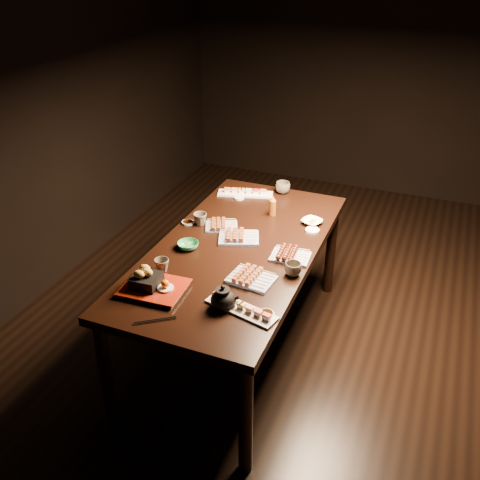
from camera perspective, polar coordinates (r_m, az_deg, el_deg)
name	(u,v)px	position (r m, az deg, el deg)	size (l,w,h in m)	color
ground	(312,330)	(3.72, 7.71, -9.48)	(5.00, 5.00, 0.00)	black
dining_table	(237,299)	(3.33, -0.33, -6.31)	(0.90, 1.80, 0.75)	black
sushi_platter_near	(241,307)	(2.60, 0.14, -7.13)	(0.37, 0.10, 0.05)	white
sushi_platter_far	(245,192)	(3.76, 0.57, 5.18)	(0.38, 0.11, 0.05)	white
yakitori_plate_center	(239,235)	(3.19, -0.13, 0.56)	(0.24, 0.17, 0.06)	#828EB6
yakitori_plate_right	(251,276)	(2.81, 1.22, -3.84)	(0.24, 0.17, 0.06)	#828EB6
yakitori_plate_left	(221,224)	(3.33, -1.99, 1.75)	(0.20, 0.14, 0.05)	#828EB6
tsukune_plate	(291,254)	(3.02, 5.41, -1.46)	(0.22, 0.16, 0.06)	#828EB6
edamame_bowl_green	(188,245)	(3.12, -5.56, -0.58)	(0.12, 0.12, 0.04)	#329864
edamame_bowl_cream	(312,222)	(3.40, 7.67, 1.93)	(0.12, 0.12, 0.03)	#F9EFCB
tempura_tray	(154,281)	(2.76, -9.19, -4.35)	(0.32, 0.25, 0.12)	black
teacup_near_left	(162,265)	(2.91, -8.34, -2.70)	(0.08, 0.08, 0.07)	#4E463B
teacup_mid_right	(293,269)	(2.87, 5.68, -3.09)	(0.09, 0.09, 0.07)	#4E463B
teacup_far_left	(200,219)	(3.35, -4.27, 2.22)	(0.08, 0.08, 0.08)	#4E463B
teacup_far_right	(283,188)	(3.79, 4.58, 5.59)	(0.10, 0.10, 0.08)	#4E463B
teapot	(223,297)	(2.61, -1.83, -6.06)	(0.14, 0.14, 0.12)	black
condiment_bottle	(273,205)	(3.46, 3.50, 3.71)	(0.04, 0.04, 0.14)	brown
sauce_dish_west	(188,223)	(3.39, -5.58, 1.86)	(0.08, 0.08, 0.01)	white
sauce_dish_east	(312,230)	(3.31, 7.73, 1.01)	(0.09, 0.09, 0.02)	white
sauce_dish_se	(266,314)	(2.59, 2.84, -7.91)	(0.08, 0.08, 0.01)	white
sauce_dish_nw	(239,198)	(3.71, -0.10, 4.53)	(0.07, 0.07, 0.01)	white
chopsticks_near	(155,321)	(2.58, -9.05, -8.49)	(0.20, 0.02, 0.01)	black
chopsticks_se	(256,319)	(2.56, 1.73, -8.39)	(0.19, 0.02, 0.01)	black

